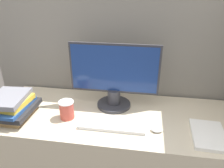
% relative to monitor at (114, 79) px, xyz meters
% --- Properties ---
extents(cubicle_panel_rear, '(1.99, 0.04, 1.76)m').
position_rel_monitor_xyz_m(cubicle_panel_rear, '(0.00, 0.24, -0.09)').
color(cubicle_panel_rear, gray).
rests_on(cubicle_panel_rear, ground_plane).
extents(desk, '(1.59, 0.63, 0.76)m').
position_rel_monitor_xyz_m(desk, '(0.00, -0.12, -0.59)').
color(desk, beige).
rests_on(desk, ground_plane).
extents(monitor, '(0.60, 0.23, 0.45)m').
position_rel_monitor_xyz_m(monitor, '(0.00, 0.00, 0.00)').
color(monitor, '#333338').
rests_on(monitor, desk).
extents(keyboard, '(0.40, 0.16, 0.02)m').
position_rel_monitor_xyz_m(keyboard, '(0.03, -0.23, -0.20)').
color(keyboard, silver).
rests_on(keyboard, desk).
extents(mouse, '(0.07, 0.05, 0.02)m').
position_rel_monitor_xyz_m(mouse, '(0.29, -0.26, -0.20)').
color(mouse, silver).
rests_on(mouse, desk).
extents(coffee_cup, '(0.10, 0.10, 0.12)m').
position_rel_monitor_xyz_m(coffee_cup, '(-0.27, -0.20, -0.15)').
color(coffee_cup, '#BF4C3F').
rests_on(coffee_cup, desk).
extents(book_stack, '(0.25, 0.30, 0.15)m').
position_rel_monitor_xyz_m(book_stack, '(-0.62, -0.24, -0.13)').
color(book_stack, olive).
rests_on(book_stack, desk).
extents(paper_pile, '(0.19, 0.28, 0.02)m').
position_rel_monitor_xyz_m(paper_pile, '(0.58, -0.26, -0.20)').
color(paper_pile, white).
rests_on(paper_pile, desk).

